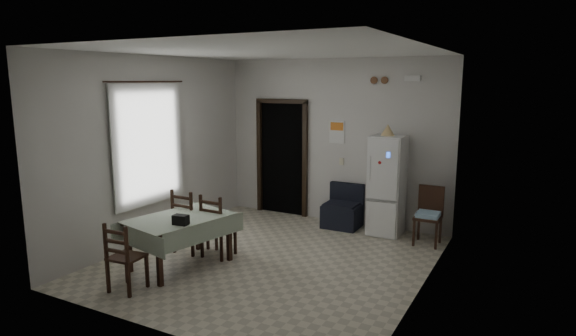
{
  "coord_description": "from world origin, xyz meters",
  "views": [
    {
      "loc": [
        3.28,
        -5.63,
        2.52
      ],
      "look_at": [
        0.0,
        0.5,
        1.25
      ],
      "focal_mm": 30.0,
      "sensor_mm": 36.0,
      "label": 1
    }
  ],
  "objects_px": {
    "corner_chair": "(428,216)",
    "navy_seat": "(342,206)",
    "dining_table": "(181,242)",
    "dining_chair_far_left": "(190,220)",
    "fridge": "(387,185)",
    "dining_chair_far_right": "(218,225)",
    "dining_chair_near_head": "(127,256)"
  },
  "relations": [
    {
      "from": "corner_chair",
      "to": "dining_chair_far_left",
      "type": "height_order",
      "value": "dining_chair_far_left"
    },
    {
      "from": "corner_chair",
      "to": "dining_chair_far_right",
      "type": "height_order",
      "value": "dining_chair_far_right"
    },
    {
      "from": "fridge",
      "to": "corner_chair",
      "type": "xyz_separation_m",
      "value": [
        0.73,
        -0.22,
        -0.37
      ]
    },
    {
      "from": "dining_table",
      "to": "fridge",
      "type": "bearing_deg",
      "value": 65.65
    },
    {
      "from": "dining_table",
      "to": "dining_chair_far_left",
      "type": "distance_m",
      "value": 0.61
    },
    {
      "from": "navy_seat",
      "to": "dining_chair_far_right",
      "type": "relative_size",
      "value": 0.8
    },
    {
      "from": "fridge",
      "to": "dining_chair_far_left",
      "type": "xyz_separation_m",
      "value": [
        -2.32,
        -2.18,
        -0.34
      ]
    },
    {
      "from": "navy_seat",
      "to": "dining_chair_far_left",
      "type": "xyz_separation_m",
      "value": [
        -1.54,
        -2.18,
        0.11
      ]
    },
    {
      "from": "dining_chair_near_head",
      "to": "dining_chair_far_left",
      "type": "bearing_deg",
      "value": -86.24
    },
    {
      "from": "fridge",
      "to": "corner_chair",
      "type": "bearing_deg",
      "value": -17.46
    },
    {
      "from": "dining_chair_far_right",
      "to": "dining_table",
      "type": "bearing_deg",
      "value": 68.82
    },
    {
      "from": "corner_chair",
      "to": "dining_table",
      "type": "xyz_separation_m",
      "value": [
        -2.79,
        -2.49,
        -0.1
      ]
    },
    {
      "from": "navy_seat",
      "to": "corner_chair",
      "type": "distance_m",
      "value": 1.52
    },
    {
      "from": "dining_table",
      "to": "dining_chair_far_left",
      "type": "relative_size",
      "value": 1.4
    },
    {
      "from": "dining_chair_far_left",
      "to": "fridge",
      "type": "bearing_deg",
      "value": -135.94
    },
    {
      "from": "dining_chair_far_left",
      "to": "dining_chair_far_right",
      "type": "xyz_separation_m",
      "value": [
        0.48,
        0.03,
        -0.01
      ]
    },
    {
      "from": "navy_seat",
      "to": "dining_chair_far_right",
      "type": "bearing_deg",
      "value": -117.18
    },
    {
      "from": "dining_chair_far_right",
      "to": "dining_chair_near_head",
      "type": "relative_size",
      "value": 1.07
    },
    {
      "from": "fridge",
      "to": "dining_chair_far_left",
      "type": "bearing_deg",
      "value": -137.26
    },
    {
      "from": "dining_chair_far_left",
      "to": "corner_chair",
      "type": "bearing_deg",
      "value": -146.45
    },
    {
      "from": "corner_chair",
      "to": "dining_table",
      "type": "relative_size",
      "value": 0.68
    },
    {
      "from": "corner_chair",
      "to": "navy_seat",
      "type": "bearing_deg",
      "value": 171.04
    },
    {
      "from": "fridge",
      "to": "dining_chair_near_head",
      "type": "distance_m",
      "value": 4.21
    },
    {
      "from": "dining_table",
      "to": "dining_chair_far_right",
      "type": "bearing_deg",
      "value": 81.39
    },
    {
      "from": "dining_chair_near_head",
      "to": "fridge",
      "type": "bearing_deg",
      "value": -124.61
    },
    {
      "from": "dining_table",
      "to": "dining_chair_far_left",
      "type": "bearing_deg",
      "value": 128.97
    },
    {
      "from": "dining_chair_far_left",
      "to": "dining_chair_near_head",
      "type": "distance_m",
      "value": 1.45
    },
    {
      "from": "fridge",
      "to": "dining_chair_near_head",
      "type": "xyz_separation_m",
      "value": [
        -2.12,
        -3.62,
        -0.39
      ]
    },
    {
      "from": "corner_chair",
      "to": "dining_table",
      "type": "bearing_deg",
      "value": -138.73
    },
    {
      "from": "dining_chair_near_head",
      "to": "dining_chair_far_right",
      "type": "bearing_deg",
      "value": -105.13
    },
    {
      "from": "fridge",
      "to": "dining_chair_near_head",
      "type": "height_order",
      "value": "fridge"
    },
    {
      "from": "navy_seat",
      "to": "dining_chair_near_head",
      "type": "distance_m",
      "value": 3.86
    }
  ]
}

